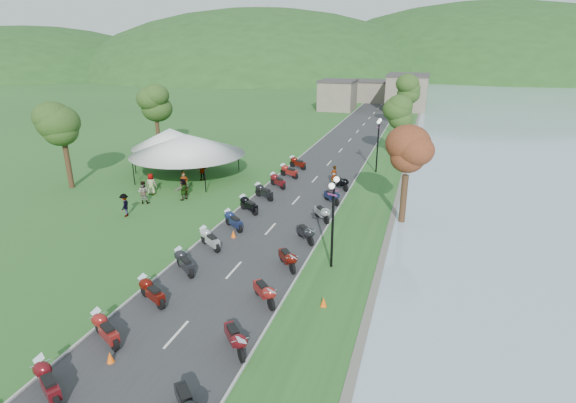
% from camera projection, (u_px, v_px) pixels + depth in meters
% --- Properties ---
extents(road, '(7.00, 120.00, 0.02)m').
position_uv_depth(road, '(329.00, 163.00, 46.10)').
color(road, '#303033').
rests_on(road, ground).
extents(hills_backdrop, '(360.00, 120.00, 76.00)m').
position_uv_depth(hills_backdrop, '(411.00, 71.00, 189.80)').
color(hills_backdrop, '#285621').
rests_on(hills_backdrop, ground).
extents(far_building, '(18.00, 16.00, 5.00)m').
position_uv_depth(far_building, '(370.00, 93.00, 86.25)').
color(far_building, slate).
rests_on(far_building, ground).
extents(moto_row_left, '(2.60, 43.29, 1.10)m').
position_uv_depth(moto_row_left, '(198.00, 251.00, 25.58)').
color(moto_row_left, '#331411').
rests_on(moto_row_left, ground).
extents(moto_row_right, '(2.60, 35.52, 1.10)m').
position_uv_depth(moto_row_right, '(278.00, 274.00, 23.01)').
color(moto_row_right, '#331411').
rests_on(moto_row_right, ground).
extents(vendor_tent_main, '(6.88, 6.88, 4.00)m').
position_uv_depth(vendor_tent_main, '(188.00, 156.00, 40.64)').
color(vendor_tent_main, silver).
rests_on(vendor_tent_main, ground).
extents(vendor_tent_side, '(5.02, 5.02, 4.00)m').
position_uv_depth(vendor_tent_side, '(172.00, 149.00, 43.40)').
color(vendor_tent_side, silver).
rests_on(vendor_tent_side, ground).
extents(tree_park_left, '(3.22, 3.22, 8.94)m').
position_uv_depth(tree_park_left, '(63.00, 136.00, 36.99)').
color(tree_park_left, '#35571F').
rests_on(tree_park_left, ground).
extents(tree_lakeside, '(2.75, 2.75, 7.63)m').
position_uv_depth(tree_lakeside, '(406.00, 168.00, 29.93)').
color(tree_lakeside, '#35571F').
rests_on(tree_lakeside, ground).
extents(pedestrian_a, '(0.84, 0.74, 1.92)m').
position_uv_depth(pedestrian_a, '(185.00, 195.00, 36.67)').
color(pedestrian_a, slate).
rests_on(pedestrian_a, ground).
extents(pedestrian_b, '(0.95, 0.67, 1.78)m').
position_uv_depth(pedestrian_b, '(145.00, 203.00, 34.75)').
color(pedestrian_b, slate).
rests_on(pedestrian_b, ground).
extents(pedestrian_c, '(0.77, 1.17, 1.68)m').
position_uv_depth(pedestrian_c, '(126.00, 216.00, 32.16)').
color(pedestrian_c, slate).
rests_on(pedestrian_c, ground).
extents(traffic_cone_near, '(0.31, 0.31, 0.48)m').
position_uv_depth(traffic_cone_near, '(110.00, 357.00, 17.43)').
color(traffic_cone_near, '#F2590C').
rests_on(traffic_cone_near, ground).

